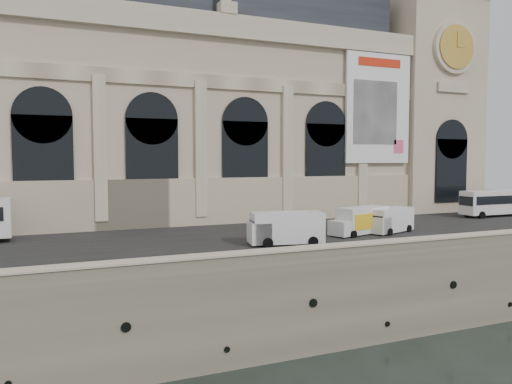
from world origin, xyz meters
TOP-DOWN VIEW (x-y plane):
  - ground at (0.00, 0.00)m, footprint 260.00×260.00m
  - quay at (0.00, 35.00)m, footprint 160.00×70.00m
  - street at (0.00, 14.00)m, footprint 160.00×24.00m
  - parapet at (0.00, 0.60)m, footprint 160.00×1.40m
  - museum at (-5.98, 30.86)m, footprint 69.00×18.70m
  - clock_pavilion at (34.00, 27.93)m, footprint 13.00×14.72m
  - bus_right at (36.80, 15.73)m, footprint 10.84×2.61m
  - van_b at (3.72, 8.07)m, footprint 6.36×3.41m
  - van_c at (15.68, 9.88)m, footprint 5.67×3.63m
  - box_truck at (12.73, 10.21)m, footprint 6.64×3.68m

SIDE VIEW (x-z plane):
  - ground at x=0.00m, z-range 0.00..0.00m
  - quay at x=0.00m, z-range 0.00..6.00m
  - street at x=0.00m, z-range 6.00..6.06m
  - parapet at x=0.00m, z-range 6.01..7.22m
  - van_c at x=15.68m, z-range 6.03..8.39m
  - box_truck at x=12.73m, z-range 6.01..8.56m
  - van_b at x=3.72m, z-range 6.03..8.72m
  - bus_right at x=36.80m, z-range 6.19..9.38m
  - museum at x=-5.98m, z-range 5.17..34.27m
  - clock_pavilion at x=34.00m, z-range 5.07..41.77m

